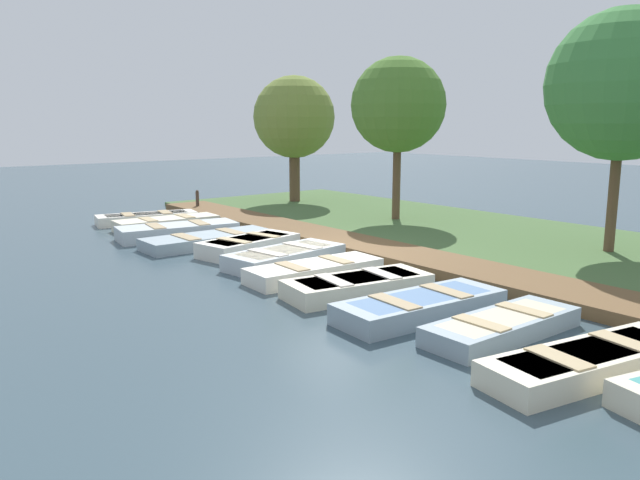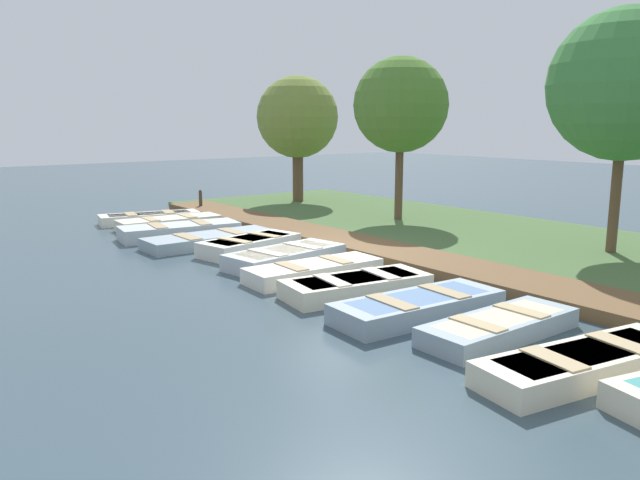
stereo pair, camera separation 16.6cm
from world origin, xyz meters
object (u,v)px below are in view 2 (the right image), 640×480
rowboat_9 (499,326)px  park_tree_left (401,105)px  rowboat_6 (314,270)px  rowboat_8 (418,306)px  rowboat_10 (587,363)px  park_tree_far_left (298,118)px  rowboat_2 (180,231)px  rowboat_3 (210,239)px  rowboat_4 (250,245)px  rowboat_0 (150,218)px  park_tree_center (625,85)px  mooring_post_near (201,201)px  rowboat_1 (169,223)px  rowboat_5 (285,257)px  rowboat_7 (356,286)px

rowboat_9 → park_tree_left: (-6.58, -9.00, 3.67)m
rowboat_6 → rowboat_8: size_ratio=0.95×
rowboat_9 → rowboat_10: rowboat_10 is taller
park_tree_far_left → rowboat_2: bearing=29.5°
rowboat_3 → rowboat_4: (-0.34, 1.51, 0.04)m
rowboat_0 → park_tree_left: (-6.54, 5.06, 3.67)m
rowboat_0 → rowboat_9: (0.04, 14.07, -0.01)m
park_tree_center → rowboat_0: bearing=-60.0°
mooring_post_near → rowboat_10: bearing=80.4°
rowboat_0 → park_tree_far_left: (-6.65, -0.84, 3.30)m
rowboat_0 → rowboat_1: bearing=102.6°
rowboat_5 → rowboat_8: 4.67m
rowboat_7 → mooring_post_near: (-2.74, -12.10, 0.24)m
rowboat_0 → rowboat_3: 4.72m
rowboat_3 → rowboat_6: bearing=90.2°
rowboat_6 → park_tree_center: bearing=161.4°
park_tree_center → rowboat_10: bearing=26.1°
rowboat_6 → park_tree_left: 8.75m
park_tree_center → rowboat_4: bearing=-40.6°
rowboat_7 → rowboat_9: 3.18m
rowboat_1 → park_tree_left: size_ratio=0.60×
rowboat_2 → rowboat_8: 9.46m
rowboat_8 → mooring_post_near: size_ratio=3.83×
rowboat_3 → rowboat_7: (0.06, 6.19, 0.02)m
rowboat_8 → park_tree_center: 8.33m
rowboat_2 → rowboat_9: 10.93m
rowboat_2 → park_tree_far_left: park_tree_far_left is taller
rowboat_2 → park_tree_center: 12.25m
rowboat_4 → park_tree_center: size_ratio=0.48×
rowboat_8 → park_tree_far_left: size_ratio=0.63×
rowboat_5 → rowboat_8: bearing=76.6°
rowboat_4 → rowboat_7: size_ratio=0.94×
mooring_post_near → park_tree_far_left: bearing=175.0°
park_tree_center → rowboat_7: bearing=-9.5°
rowboat_2 → rowboat_8: (-0.05, 9.46, -0.02)m
rowboat_7 → park_tree_left: park_tree_left is taller
rowboat_5 → rowboat_9: (0.11, 6.13, -0.04)m
rowboat_7 → park_tree_far_left: size_ratio=0.59×
rowboat_4 → rowboat_6: bearing=72.9°
rowboat_7 → mooring_post_near: bearing=-94.1°
rowboat_0 → park_tree_center: 14.54m
rowboat_7 → rowboat_10: bearing=97.2°
rowboat_10 → mooring_post_near: size_ratio=4.06×
rowboat_6 → park_tree_center: (-7.13, 2.74, 3.99)m
rowboat_1 → park_tree_left: (-6.50, 3.58, 3.65)m
rowboat_3 → rowboat_5: bearing=94.4°
rowboat_9 → park_tree_center: bearing=-164.6°
rowboat_7 → rowboat_2: bearing=-80.6°
park_tree_far_left → park_tree_center: bearing=91.5°
rowboat_6 → rowboat_4: bearing=-92.7°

